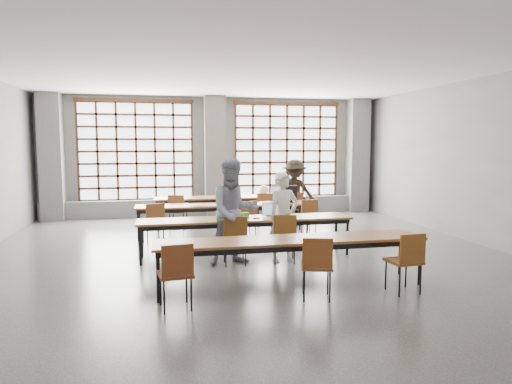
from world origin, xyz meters
TOP-DOWN VIEW (x-y plane):
  - floor at (0.00, 0.00)m, footprint 11.00×11.00m
  - ceiling at (0.00, 0.00)m, footprint 11.00×11.00m
  - wall_back at (0.00, 5.50)m, footprint 10.00×0.00m
  - wall_front at (0.00, -5.50)m, footprint 10.00×0.00m
  - wall_right at (5.00, 0.00)m, footprint 0.00×11.00m
  - column_left at (-4.50, 5.22)m, footprint 0.60×0.55m
  - column_mid at (0.00, 5.22)m, footprint 0.60×0.55m
  - column_right at (4.50, 5.22)m, footprint 0.60×0.55m
  - window_left at (-2.25, 5.42)m, footprint 3.32×0.12m
  - window_right at (2.25, 5.42)m, footprint 3.32×0.12m
  - sill_ledge at (0.00, 5.30)m, footprint 9.80×0.35m
  - desk_row_a at (0.24, 3.66)m, footprint 4.00×0.70m
  - desk_row_b at (-0.15, 2.17)m, footprint 4.00×0.70m
  - desk_row_c at (-0.02, 0.11)m, footprint 4.00×0.70m
  - desk_row_d at (0.30, -1.87)m, footprint 4.00×0.70m
  - chair_back_left at (-1.18, 3.03)m, footprint 0.52×0.52m
  - chair_back_mid at (1.02, 3.03)m, footprint 0.51×0.51m
  - chair_back_right at (1.82, 3.03)m, footprint 0.50×0.50m
  - chair_mid_left at (-1.73, 1.54)m, footprint 0.52×0.53m
  - chair_mid_centre at (0.27, 1.54)m, footprint 0.49×0.50m
  - chair_mid_right at (1.66, 1.54)m, footprint 0.46×0.47m
  - chair_front_left at (-0.32, -0.52)m, footprint 0.44×0.45m
  - chair_front_right at (0.56, -0.52)m, footprint 0.50×0.50m
  - chair_near_left at (-1.39, -2.50)m, footprint 0.47×0.47m
  - chair_near_mid at (0.47, -2.50)m, footprint 0.52×0.52m
  - chair_near_right at (1.80, -2.50)m, footprint 0.46×0.46m
  - student_male at (0.58, -0.39)m, footprint 0.67×0.53m
  - student_female at (-0.32, -0.39)m, footprint 0.99×0.82m
  - student_back at (1.84, 3.16)m, footprint 1.12×0.67m
  - laptop_front at (0.53, 0.22)m, footprint 0.39×0.34m
  - laptop_back at (1.57, 3.76)m, footprint 0.43×0.40m
  - mouse at (0.93, 0.09)m, footprint 0.11×0.09m
  - green_box at (-0.07, 0.19)m, footprint 0.26×0.13m
  - phone at (0.16, 0.01)m, footprint 0.14×0.08m
  - paper_sheet_a at (-0.75, 2.22)m, footprint 0.36×0.31m
  - paper_sheet_b at (-0.45, 2.12)m, footprint 0.36×0.32m
  - paper_sheet_c at (-0.05, 2.17)m, footprint 0.33×0.26m
  - backpack at (1.45, 2.22)m, footprint 0.36×0.27m
  - plastic_bag at (1.14, 3.71)m, footprint 0.31×0.27m
  - red_pouch at (-1.40, -2.42)m, footprint 0.21×0.13m

SIDE VIEW (x-z plane):
  - floor at x=0.00m, z-range 0.00..0.00m
  - sill_ledge at x=0.00m, z-range 0.00..0.50m
  - red_pouch at x=-1.40m, z-range 0.47..0.53m
  - chair_back_left at x=-1.18m, z-range 0.10..0.98m
  - chair_back_mid at x=1.02m, z-range 0.10..0.98m
  - chair_back_right at x=1.82m, z-range 0.10..0.98m
  - chair_mid_left at x=-1.73m, z-range 0.10..0.98m
  - chair_mid_centre at x=0.27m, z-range 0.10..0.98m
  - chair_mid_right at x=1.66m, z-range 0.10..0.98m
  - chair_front_left at x=-0.32m, z-range 0.10..0.98m
  - chair_front_right at x=0.56m, z-range 0.10..0.98m
  - chair_near_left at x=-1.39m, z-range 0.10..0.98m
  - chair_near_mid at x=0.47m, z-range 0.10..0.98m
  - chair_near_right at x=1.80m, z-range 0.10..0.98m
  - desk_row_a at x=0.24m, z-range 0.30..1.03m
  - desk_row_b at x=-0.15m, z-range 0.30..1.03m
  - desk_row_c at x=-0.02m, z-range 0.30..1.03m
  - desk_row_d at x=0.30m, z-range 0.30..1.03m
  - paper_sheet_a at x=-0.75m, z-range 0.73..0.73m
  - paper_sheet_b at x=-0.45m, z-range 0.73..0.73m
  - paper_sheet_c at x=-0.05m, z-range 0.73..0.73m
  - phone at x=0.16m, z-range 0.73..0.74m
  - mouse at x=0.93m, z-range 0.73..0.77m
  - green_box at x=-0.07m, z-range 0.73..0.82m
  - laptop_front at x=0.53m, z-range 0.66..0.92m
  - laptop_back at x=1.57m, z-range 0.66..0.92m
  - student_male at x=0.58m, z-range 0.00..1.61m
  - student_back at x=1.84m, z-range 0.00..1.71m
  - plastic_bag at x=1.14m, z-range 0.73..1.02m
  - student_female at x=-0.32m, z-range 0.00..1.86m
  - backpack at x=1.45m, z-range 0.73..1.13m
  - wall_back at x=0.00m, z-range -3.25..6.75m
  - wall_front at x=0.00m, z-range -3.25..6.75m
  - wall_right at x=5.00m, z-range -3.75..7.25m
  - column_left at x=-4.50m, z-range 0.00..3.50m
  - column_mid at x=0.00m, z-range 0.00..3.50m
  - column_right at x=4.50m, z-range 0.00..3.50m
  - window_left at x=-2.25m, z-range 0.40..3.40m
  - window_right at x=2.25m, z-range 0.40..3.40m
  - ceiling at x=0.00m, z-range 3.50..3.50m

